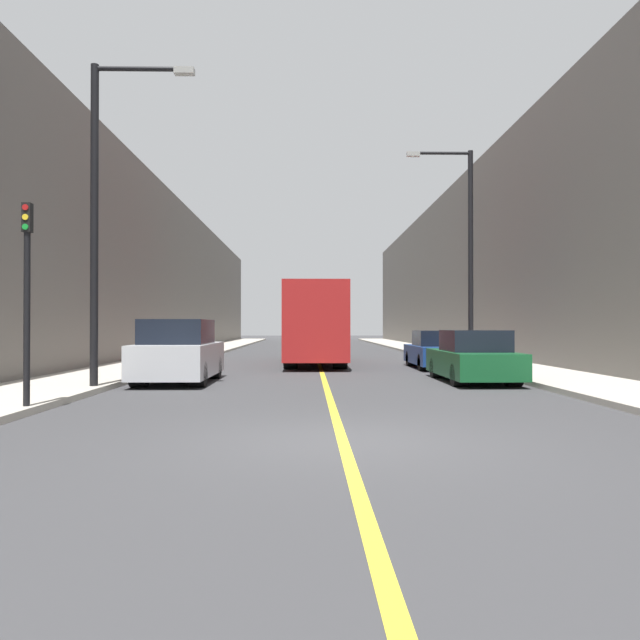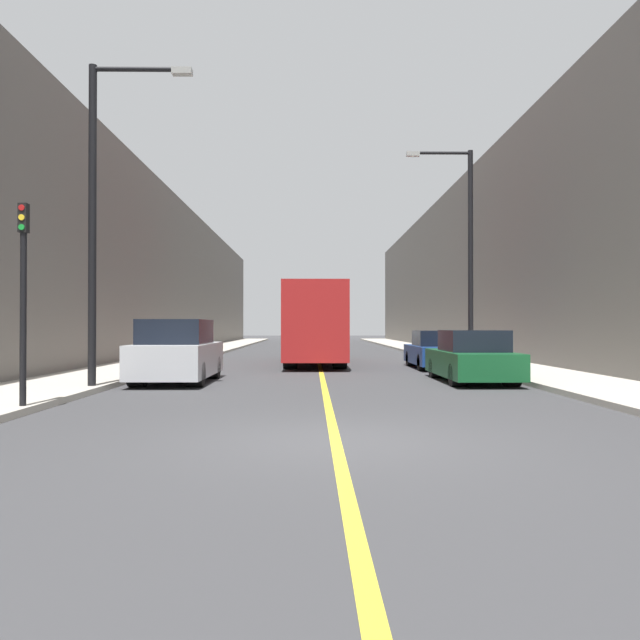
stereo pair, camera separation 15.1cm
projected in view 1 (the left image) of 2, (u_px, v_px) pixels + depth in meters
name	position (u px, v px, depth m)	size (l,w,h in m)	color
ground_plane	(343.00, 441.00, 8.79)	(200.00, 200.00, 0.00)	#38383A
sidewalk_left	(203.00, 351.00, 38.65)	(3.00, 72.00, 0.14)	#B2AA9E
sidewalk_right	(428.00, 351.00, 38.92)	(3.00, 72.00, 0.14)	#B2AA9E
building_row_left	(146.00, 275.00, 38.63)	(4.00, 72.00, 9.58)	#66605B
building_row_right	(484.00, 269.00, 39.04)	(4.00, 72.00, 10.50)	#66605B
road_center_line	(316.00, 352.00, 38.78)	(0.16, 72.00, 0.01)	gold
bus	(314.00, 323.00, 27.06)	(2.43, 10.32, 3.30)	#AD1E1E
parked_suv_left	(179.00, 353.00, 17.92)	(1.98, 4.46, 1.82)	silver
car_right_near	(473.00, 359.00, 18.15)	(1.86, 4.56, 1.51)	#145128
car_right_mid	(436.00, 351.00, 23.99)	(1.82, 4.40, 1.46)	navy
street_lamp_left	(103.00, 203.00, 15.56)	(2.58, 0.24, 8.04)	black
street_lamp_right	(465.00, 244.00, 24.17)	(2.58, 0.24, 8.31)	black
traffic_light	(27.00, 295.00, 11.60)	(0.16, 0.18, 3.78)	black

